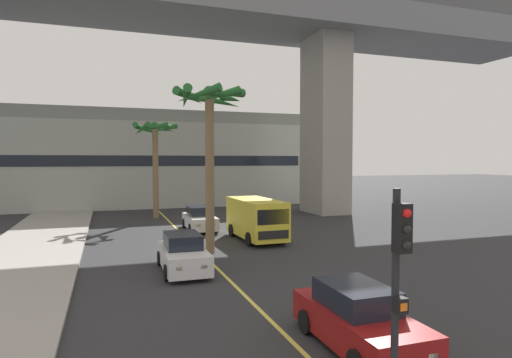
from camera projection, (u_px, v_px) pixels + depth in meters
lane_stripe_center at (195, 246)px, 23.09m from camera, size 0.14×56.00×0.01m
bridge_overpass at (186, 18)px, 33.22m from camera, size 70.12×8.00×19.44m
pier_building_backdrop at (152, 160)px, 44.26m from camera, size 32.53×8.04×9.47m
car_queue_front at (183, 254)px, 17.96m from camera, size 1.87×4.12×1.56m
car_queue_second at (200, 219)px, 28.47m from camera, size 1.88×4.12×1.56m
car_queue_third at (358, 320)px, 10.58m from camera, size 1.86×4.11×1.56m
delivery_van at (256, 218)px, 24.86m from camera, size 2.26×5.29×2.36m
traffic_light_median_near at (398, 284)px, 6.67m from camera, size 0.24×0.37×4.20m
palm_tree_near_median at (155, 142)px, 34.20m from camera, size 3.55×3.62×7.66m
palm_tree_mid_median at (210, 120)px, 21.23m from camera, size 3.61×3.64×8.27m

